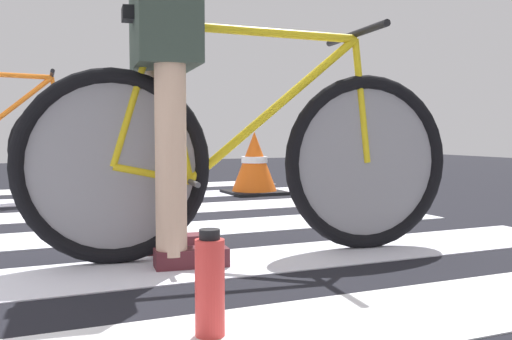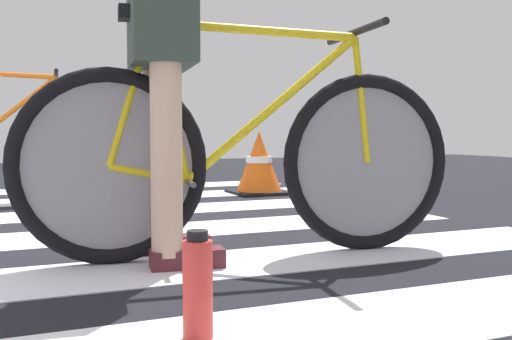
% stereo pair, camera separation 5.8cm
% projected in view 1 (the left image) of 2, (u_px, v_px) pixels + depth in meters
% --- Properties ---
extents(bicycle_1_of_3, '(1.73, 0.52, 0.93)m').
position_uv_depth(bicycle_1_of_3, '(247.00, 157.00, 2.27)').
color(bicycle_1_of_3, black).
rests_on(bicycle_1_of_3, ground).
extents(cyclist_1_of_3, '(0.36, 0.43, 1.00)m').
position_uv_depth(cyclist_1_of_3, '(166.00, 88.00, 2.17)').
color(cyclist_1_of_3, beige).
rests_on(cyclist_1_of_3, ground).
extents(water_bottle, '(0.07, 0.07, 0.26)m').
position_uv_depth(water_bottle, '(210.00, 286.00, 1.38)').
color(water_bottle, red).
rests_on(water_bottle, ground).
extents(traffic_cone, '(0.42, 0.42, 0.48)m').
position_uv_depth(traffic_cone, '(254.00, 164.00, 4.57)').
color(traffic_cone, black).
rests_on(traffic_cone, ground).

